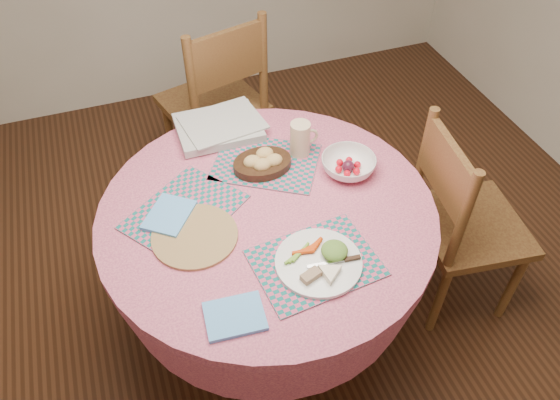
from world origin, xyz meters
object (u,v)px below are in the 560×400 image
Objects in this scene: chair_right at (461,220)px; latte_mug at (301,139)px; dining_table at (268,244)px; fruit_bowl at (348,165)px; bread_bowl at (263,162)px; dinner_plate at (321,261)px; wicker_trivet at (195,236)px; chair_back at (217,102)px.

latte_mug is (-0.59, 0.36, 0.33)m from chair_right.
fruit_bowl is at bearing 13.67° from dining_table.
bread_bowl is 0.33m from fruit_bowl.
dinner_plate is at bearing -74.51° from dining_table.
fruit_bowl is at bearing -50.03° from latte_mug.
fruit_bowl is at bearing -22.36° from bread_bowl.
fruit_bowl is at bearing 11.58° from wicker_trivet.
wicker_trivet reaches higher than dining_table.
chair_back is 1.00m from fruit_bowl.
chair_back is at bearing 89.08° from bread_bowl.
fruit_bowl reaches higher than dinner_plate.
latte_mug reaches higher than dining_table.
latte_mug is 0.61× the size of fruit_bowl.
bread_bowl reaches higher than dinner_plate.
wicker_trivet is (-1.10, 0.06, 0.25)m from chair_right.
wicker_trivet is at bearing -142.32° from bread_bowl.
chair_back reaches higher than wicker_trivet.
dinner_plate is at bearing 75.62° from chair_back.
chair_right is at bearing 108.63° from chair_back.
chair_right is 0.94× the size of chair_back.
dining_table is 0.44m from fruit_bowl.
fruit_bowl is at bearing 92.50° from chair_back.
latte_mug is 0.22m from fruit_bowl.
chair_right is 4.18× the size of bread_bowl.
fruit_bowl is (0.14, -0.16, -0.05)m from latte_mug.
bread_bowl is at bearing 157.64° from fruit_bowl.
wicker_trivet is at bearing 144.28° from dinner_plate.
chair_right is 0.87m from bread_bowl.
dining_table is 8.71× the size of latte_mug.
chair_back is 1.34m from dinner_plate.
chair_back reaches higher than bread_bowl.
dinner_plate is 0.57m from latte_mug.
dinner_plate reaches higher than dining_table.
chair_right reaches higher than dining_table.
fruit_bowl reaches higher than dining_table.
chair_right is at bearing -7.53° from dining_table.
chair_back reaches higher than fruit_bowl.
dinner_plate is (0.36, -0.26, 0.01)m from wicker_trivet.
chair_back is at bearing 101.69° from latte_mug.
wicker_trivet is 0.65m from fruit_bowl.
chair_back is 0.84m from bread_bowl.
chair_right is 3.33× the size of dinner_plate.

